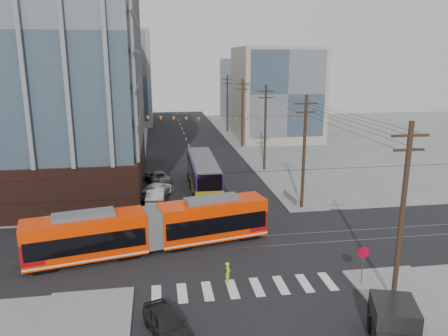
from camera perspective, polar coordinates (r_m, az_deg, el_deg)
The scene contains 16 objects.
ground at distance 31.59m, azimuth 1.61°, elevation -12.75°, with size 160.00×160.00×0.00m, color slate.
bg_bldg_nw_near at distance 80.69m, azimuth -17.53°, elevation 9.87°, with size 18.00×16.00×18.00m, color #8C99A5.
bg_bldg_ne_near at distance 78.81m, azimuth 6.86°, elevation 9.60°, with size 14.00×14.00×16.00m, color gray.
bg_bldg_nw_far at distance 100.12m, azimuth -14.19°, elevation 11.41°, with size 16.00×18.00×20.00m, color gray.
bg_bldg_ne_far at distance 98.69m, azimuth 4.82°, elevation 10.00°, with size 16.00×16.00×14.00m, color #8C99A5.
utility_pole_near at distance 27.10m, azimuth 22.21°, elevation -5.89°, with size 0.30×0.30×11.00m, color black.
utility_pole_far at distance 85.22m, azimuth 0.43°, elevation 8.36°, with size 0.30×0.30×11.00m, color black.
streetcar at distance 33.78m, azimuth -9.36°, elevation -7.79°, with size 18.26×2.57×3.52m, color #F22F00, non-canonical shape.
city_bus at distance 48.17m, azimuth -2.71°, elevation -0.77°, with size 2.80×12.93×3.66m, color #241348, non-canonical shape.
black_sedan at distance 24.67m, azimuth -7.53°, elevation -19.46°, with size 1.66×4.13×1.41m, color black.
parked_car_silver at distance 44.51m, azimuth -8.84°, elevation -3.55°, with size 1.77×5.08×1.67m, color #BBBCBF.
parked_car_white at distance 46.55m, azimuth -8.70°, elevation -2.84°, with size 2.14×5.27×1.53m, color silver.
parked_car_grey at distance 51.89m, azimuth -8.71°, elevation -1.12°, with size 2.31×5.01×1.39m, color slate.
pedestrian at distance 29.14m, azimuth 0.52°, elevation -13.55°, with size 0.55×0.36×1.50m, color #A7E317.
stop_sign at distance 29.87m, azimuth 17.60°, elevation -12.37°, with size 0.78×0.78×2.58m, color #C50022, non-canonical shape.
jersey_barrier at distance 45.30m, azimuth 8.94°, elevation -3.86°, with size 0.83×3.70×0.74m, color slate.
Camera 1 is at (-5.19, -27.64, 14.38)m, focal length 35.00 mm.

